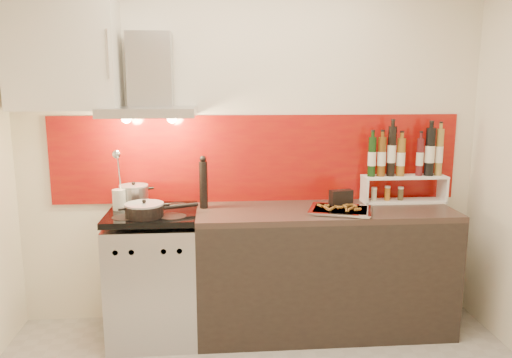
{
  "coord_description": "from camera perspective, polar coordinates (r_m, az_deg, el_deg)",
  "views": [
    {
      "loc": [
        -0.26,
        -2.25,
        1.76
      ],
      "look_at": [
        0.0,
        0.95,
        1.15
      ],
      "focal_mm": 35.0,
      "sensor_mm": 36.0,
      "label": 1
    }
  ],
  "objects": [
    {
      "name": "back_wall",
      "position": [
        3.68,
        -0.58,
        3.61
      ],
      "size": [
        3.4,
        0.02,
        2.6
      ],
      "primitive_type": "cube",
      "color": "silver",
      "rests_on": "ground"
    },
    {
      "name": "backsplash",
      "position": [
        3.69,
        0.21,
        2.36
      ],
      "size": [
        3.0,
        0.02,
        0.64
      ],
      "primitive_type": "cube",
      "color": "maroon",
      "rests_on": "back_wall"
    },
    {
      "name": "range_stove",
      "position": [
        3.62,
        -11.51,
        -10.83
      ],
      "size": [
        0.6,
        0.6,
        0.91
      ],
      "color": "#B7B7BA",
      "rests_on": "ground"
    },
    {
      "name": "counter",
      "position": [
        3.67,
        7.72,
        -10.21
      ],
      "size": [
        1.8,
        0.6,
        0.9
      ],
      "color": "black",
      "rests_on": "ground"
    },
    {
      "name": "range_hood",
      "position": [
        3.51,
        -12.06,
        10.26
      ],
      "size": [
        0.62,
        0.5,
        0.61
      ],
      "color": "#B7B7BA",
      "rests_on": "back_wall"
    },
    {
      "name": "upper_cabinet",
      "position": [
        3.61,
        -21.13,
        13.09
      ],
      "size": [
        0.7,
        0.35,
        0.72
      ],
      "primitive_type": "cube",
      "color": "beige",
      "rests_on": "back_wall"
    },
    {
      "name": "stock_pot",
      "position": [
        3.63,
        -13.77,
        -1.83
      ],
      "size": [
        0.2,
        0.2,
        0.18
      ],
      "color": "#B7B7BA",
      "rests_on": "range_stove"
    },
    {
      "name": "saute_pan",
      "position": [
        3.33,
        -12.5,
        -3.46
      ],
      "size": [
        0.47,
        0.26,
        0.12
      ],
      "color": "black",
      "rests_on": "range_stove"
    },
    {
      "name": "utensil_jar",
      "position": [
        3.53,
        -15.41,
        -1.55
      ],
      "size": [
        0.09,
        0.14,
        0.43
      ],
      "color": "silver",
      "rests_on": "range_stove"
    },
    {
      "name": "pepper_mill",
      "position": [
        3.51,
        -6.04,
        -0.44
      ],
      "size": [
        0.06,
        0.06,
        0.37
      ],
      "color": "black",
      "rests_on": "counter"
    },
    {
      "name": "step_shelf",
      "position": [
        3.81,
        16.64,
        1.31
      ],
      "size": [
        0.62,
        0.17,
        0.56
      ],
      "color": "white",
      "rests_on": "counter"
    },
    {
      "name": "caddy_box",
      "position": [
        3.57,
        9.68,
        -2.33
      ],
      "size": [
        0.17,
        0.1,
        0.14
      ],
      "primitive_type": "cube",
      "rotation": [
        0.0,
        0.0,
        0.23
      ],
      "color": "black",
      "rests_on": "counter"
    },
    {
      "name": "baking_tray",
      "position": [
        3.46,
        9.63,
        -3.49
      ],
      "size": [
        0.49,
        0.44,
        0.03
      ],
      "color": "silver",
      "rests_on": "counter"
    }
  ]
}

